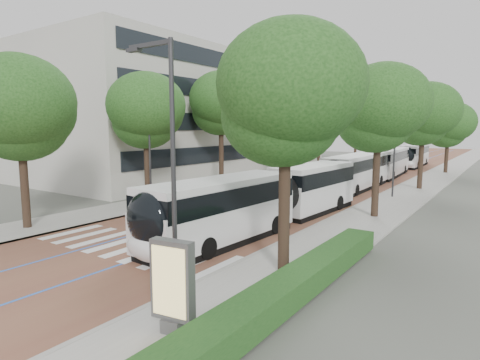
% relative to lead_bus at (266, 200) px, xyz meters
% --- Properties ---
extents(ground, '(160.00, 160.00, 0.00)m').
position_rel_lead_bus_xyz_m(ground, '(-3.37, -7.86, -1.63)').
color(ground, '#51544C').
rests_on(ground, ground).
extents(road, '(11.00, 140.00, 0.02)m').
position_rel_lead_bus_xyz_m(road, '(-3.37, 32.14, -1.62)').
color(road, brown).
rests_on(road, ground).
extents(sidewalk_left, '(4.00, 140.00, 0.12)m').
position_rel_lead_bus_xyz_m(sidewalk_left, '(-10.87, 32.14, -1.57)').
color(sidewalk_left, gray).
rests_on(sidewalk_left, ground).
extents(sidewalk_right, '(4.00, 140.00, 0.12)m').
position_rel_lead_bus_xyz_m(sidewalk_right, '(4.13, 32.14, -1.57)').
color(sidewalk_right, gray).
rests_on(sidewalk_right, ground).
extents(kerb_left, '(0.20, 140.00, 0.14)m').
position_rel_lead_bus_xyz_m(kerb_left, '(-8.97, 32.14, -1.57)').
color(kerb_left, gray).
rests_on(kerb_left, ground).
extents(kerb_right, '(0.20, 140.00, 0.14)m').
position_rel_lead_bus_xyz_m(kerb_right, '(2.23, 32.14, -1.57)').
color(kerb_right, gray).
rests_on(kerb_right, ground).
extents(zebra_crossing, '(10.55, 3.60, 0.01)m').
position_rel_lead_bus_xyz_m(zebra_crossing, '(-3.17, -6.86, -1.60)').
color(zebra_crossing, silver).
rests_on(zebra_crossing, ground).
extents(lane_line_left, '(0.12, 126.00, 0.01)m').
position_rel_lead_bus_xyz_m(lane_line_left, '(-4.97, 32.14, -1.60)').
color(lane_line_left, blue).
rests_on(lane_line_left, road).
extents(lane_line_right, '(0.12, 126.00, 0.01)m').
position_rel_lead_bus_xyz_m(lane_line_right, '(-1.77, 32.14, -1.60)').
color(lane_line_right, blue).
rests_on(lane_line_right, road).
extents(office_building, '(18.11, 40.00, 14.00)m').
position_rel_lead_bus_xyz_m(office_building, '(-22.84, 20.14, 5.37)').
color(office_building, '#9F9D93').
rests_on(office_building, ground).
extents(hedge, '(1.20, 14.00, 0.80)m').
position_rel_lead_bus_xyz_m(hedge, '(5.73, -7.86, -1.11)').
color(hedge, '#174318').
rests_on(hedge, sidewalk_right).
extents(streetlight_near, '(1.82, 0.20, 8.00)m').
position_rel_lead_bus_xyz_m(streetlight_near, '(3.25, -10.86, 3.19)').
color(streetlight_near, '#323234').
rests_on(streetlight_near, sidewalk_right).
extents(streetlight_far, '(1.82, 0.20, 8.00)m').
position_rel_lead_bus_xyz_m(streetlight_far, '(3.25, 14.14, 3.19)').
color(streetlight_far, '#323234').
rests_on(streetlight_far, sidewalk_right).
extents(lamp_post_left, '(0.14, 0.14, 8.00)m').
position_rel_lead_bus_xyz_m(lamp_post_left, '(-9.47, 0.14, 2.49)').
color(lamp_post_left, '#323234').
rests_on(lamp_post_left, sidewalk_left).
extents(trees_left, '(6.28, 60.83, 10.12)m').
position_rel_lead_bus_xyz_m(trees_left, '(-10.87, 17.36, 5.14)').
color(trees_left, black).
rests_on(trees_left, ground).
extents(trees_right, '(5.84, 47.55, 9.10)m').
position_rel_lead_bus_xyz_m(trees_right, '(4.33, 15.17, 4.73)').
color(trees_right, black).
rests_on(trees_right, ground).
extents(lead_bus, '(3.59, 18.51, 3.20)m').
position_rel_lead_bus_xyz_m(lead_bus, '(0.00, 0.00, 0.00)').
color(lead_bus, black).
rests_on(lead_bus, ground).
extents(bus_queued_0, '(2.67, 12.43, 3.20)m').
position_rel_lead_bus_xyz_m(bus_queued_0, '(-0.50, 16.60, -0.00)').
color(bus_queued_0, silver).
rests_on(bus_queued_0, ground).
extents(bus_queued_1, '(3.23, 12.52, 3.20)m').
position_rel_lead_bus_xyz_m(bus_queued_1, '(-0.75, 28.78, -0.00)').
color(bus_queued_1, silver).
rests_on(bus_queued_1, ground).
extents(bus_queued_2, '(2.91, 12.47, 3.20)m').
position_rel_lead_bus_xyz_m(bus_queued_2, '(-0.90, 42.80, -0.00)').
color(bus_queued_2, silver).
rests_on(bus_queued_2, ground).
extents(ad_panel, '(1.28, 0.56, 2.58)m').
position_rel_lead_bus_xyz_m(ad_panel, '(4.09, -11.67, -0.15)').
color(ad_panel, '#59595B').
rests_on(ad_panel, sidewalk_right).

